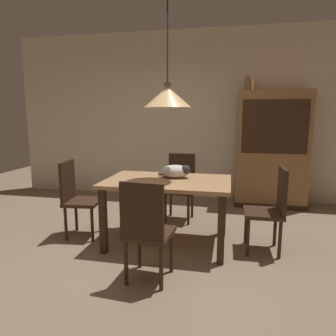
{
  "coord_description": "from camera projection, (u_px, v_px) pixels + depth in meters",
  "views": [
    {
      "loc": [
        0.74,
        -2.77,
        1.46
      ],
      "look_at": [
        0.02,
        0.72,
        0.85
      ],
      "focal_mm": 32.56,
      "sensor_mm": 36.0,
      "label": 1
    }
  ],
  "objects": [
    {
      "name": "chair_right_side",
      "position": [
        271.0,
        206.0,
        3.24
      ],
      "size": [
        0.41,
        0.41,
        0.93
      ],
      "color": "#382316",
      "rests_on": "ground"
    },
    {
      "name": "back_wall",
      "position": [
        189.0,
        116.0,
        5.38
      ],
      "size": [
        6.4,
        0.1,
        2.9
      ],
      "primitive_type": "cube",
      "color": "beige",
      "rests_on": "ground"
    },
    {
      "name": "chair_far_back",
      "position": [
        180.0,
        184.0,
        4.31
      ],
      "size": [
        0.41,
        0.41,
        0.93
      ],
      "color": "#382316",
      "rests_on": "ground"
    },
    {
      "name": "cat_sleeping",
      "position": [
        176.0,
        171.0,
        3.53
      ],
      "size": [
        0.4,
        0.28,
        0.16
      ],
      "color": "silver",
      "rests_on": "dining_table"
    },
    {
      "name": "dining_table",
      "position": [
        168.0,
        189.0,
        3.44
      ],
      "size": [
        1.4,
        0.9,
        0.75
      ],
      "color": "tan",
      "rests_on": "ground"
    },
    {
      "name": "pendant_lamp",
      "position": [
        168.0,
        97.0,
        3.27
      ],
      "size": [
        0.52,
        0.52,
        1.3
      ],
      "color": "#E5B775"
    },
    {
      "name": "chair_near_front",
      "position": [
        146.0,
        228.0,
        2.62
      ],
      "size": [
        0.43,
        0.43,
        0.93
      ],
      "color": "#382316",
      "rests_on": "ground"
    },
    {
      "name": "book_brown_thick",
      "position": [
        248.0,
        84.0,
        4.78
      ],
      "size": [
        0.06,
        0.24,
        0.22
      ],
      "primitive_type": "cube",
      "color": "brown",
      "rests_on": "hutch_bookcase"
    },
    {
      "name": "hutch_bookcase",
      "position": [
        271.0,
        152.0,
        4.88
      ],
      "size": [
        1.12,
        0.45,
        1.85
      ],
      "color": "olive",
      "rests_on": "ground"
    },
    {
      "name": "book_yellow_short",
      "position": [
        252.0,
        85.0,
        4.77
      ],
      "size": [
        0.04,
        0.2,
        0.18
      ],
      "primitive_type": "cube",
      "color": "gold",
      "rests_on": "hutch_bookcase"
    },
    {
      "name": "chair_left_side",
      "position": [
        76.0,
        195.0,
        3.68
      ],
      "size": [
        0.44,
        0.44,
        0.93
      ],
      "color": "#382316",
      "rests_on": "ground"
    },
    {
      "name": "ground",
      "position": [
        151.0,
        263.0,
        3.07
      ],
      "size": [
        10.0,
        10.0,
        0.0
      ],
      "primitive_type": "plane",
      "color": "#847056"
    }
  ]
}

